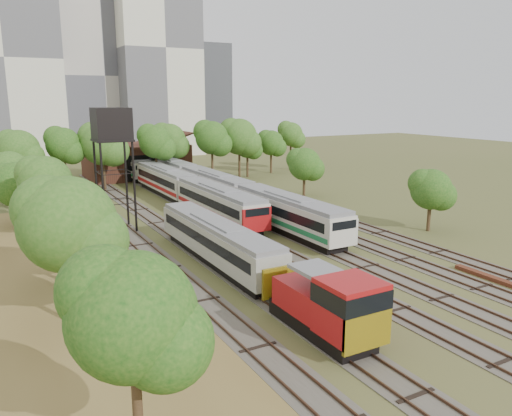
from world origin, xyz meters
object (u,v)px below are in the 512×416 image
railcar_red_set (189,191)px  water_tower (112,128)px  shunter_locomotive (331,306)px  railcar_green_set (215,187)px

railcar_red_set → water_tower: bearing=-146.2°
railcar_red_set → shunter_locomotive: (-6.00, -36.27, -0.05)m
railcar_green_set → shunter_locomotive: shunter_locomotive is taller
railcar_red_set → shunter_locomotive: shunter_locomotive is taller
railcar_green_set → water_tower: size_ratio=4.28×
railcar_green_set → shunter_locomotive: size_ratio=6.42×
railcar_red_set → railcar_green_set: (4.00, 1.07, -0.01)m
shunter_locomotive → railcar_red_set: bearing=80.6°
railcar_red_set → shunter_locomotive: 36.76m
railcar_red_set → water_tower: size_ratio=2.84×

